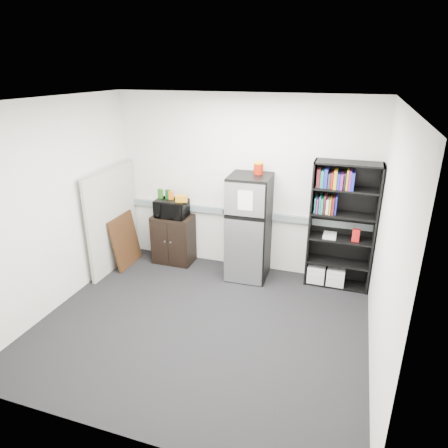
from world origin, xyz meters
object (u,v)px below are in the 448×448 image
Objects in this scene: cubicle_partition at (113,219)px; cabinet at (173,239)px; microwave at (171,208)px; bookshelf at (340,223)px; refrigerator at (249,228)px.

cabinet is (0.83, 0.42, -0.41)m from cubicle_partition.
microwave is at bearing 26.12° from cubicle_partition.
cabinet is 1.60× the size of microwave.
cabinet is at bearing 27.00° from cubicle_partition.
cabinet is (-2.58, -0.07, -0.57)m from bookshelf.
bookshelf is 1.14× the size of cubicle_partition.
cubicle_partition is at bearing -172.89° from refrigerator.
cabinet is at bearing -178.54° from bookshelf.
cubicle_partition is 1.01m from cabinet.
refrigerator reaches higher than cabinet.
cabinet is at bearing 88.28° from microwave.
cubicle_partition reaches higher than microwave.
bookshelf reaches higher than cubicle_partition.
cubicle_partition is 1.02× the size of refrigerator.
bookshelf reaches higher than microwave.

